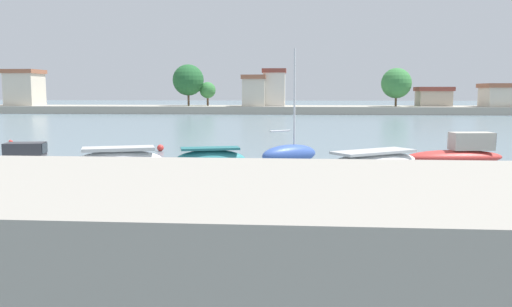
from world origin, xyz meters
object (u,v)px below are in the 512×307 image
Objects in this scene: moored_boat_3 at (210,160)px; moored_boat_2 at (119,160)px; mooring_buoy_1 at (160,148)px; mooring_buoy_2 at (505,188)px; moored_boat_4 at (289,154)px; moored_boat_6 at (459,153)px; moored_boat_5 at (374,161)px; moored_boat_1 at (29,162)px; mooring_buoy_3 at (11,142)px.

moored_boat_2 is at bearing 167.12° from moored_boat_3.
moored_boat_2 is 8.68m from mooring_buoy_1.
mooring_buoy_2 is at bearing -32.26° from moored_boat_2.
moored_boat_2 is 1.24× the size of moored_boat_3.
mooring_buoy_2 is (16.59, -12.36, -0.07)m from mooring_buoy_1.
moored_boat_4 is at bearing 140.10° from mooring_buoy_2.
mooring_buoy_2 is at bearing -102.19° from moored_boat_6.
moored_boat_5 reaches higher than mooring_buoy_1.
moored_boat_5 is at bearing -6.40° from moored_boat_3.
moored_boat_4 is 4.49m from moored_boat_5.
moored_boat_4 is 9.93m from mooring_buoy_1.
moored_boat_3 is 0.67× the size of moored_boat_5.
moored_boat_6 is 7.64m from mooring_buoy_2.
moored_boat_1 is at bearing -114.14° from mooring_buoy_1.
mooring_buoy_1 is at bearing 108.95° from moored_boat_4.
moored_boat_1 reaches higher than mooring_buoy_3.
mooring_buoy_2 is (-0.50, -7.61, -0.46)m from moored_boat_6.
mooring_buoy_1 is (-4.65, 8.51, -0.36)m from moored_boat_3.
moored_boat_3 is 9.70m from mooring_buoy_1.
moored_boat_1 is at bearing 150.46° from moored_boat_5.
moored_boat_2 is 10.31× the size of mooring_buoy_1.
moored_boat_3 reaches higher than moored_boat_5.
moored_boat_4 is at bearing 176.01° from moored_boat_6.
moored_boat_3 is (4.34, 0.16, 0.01)m from moored_boat_2.
moored_boat_1 is 9.76m from mooring_buoy_1.
mooring_buoy_3 is (-24.42, 11.06, -0.33)m from moored_boat_5.
moored_boat_6 is at bearing -6.19° from moored_boat_5.
moored_boat_3 is 7.81m from moored_boat_5.
moored_boat_3 is 12.72× the size of mooring_buoy_2.
moored_boat_4 is (3.66, 3.08, -0.02)m from moored_boat_3.
moored_boat_2 is 0.83× the size of moored_boat_5.
moored_boat_4 is 10.81m from mooring_buoy_2.
mooring_buoy_2 is at bearing -84.88° from moored_boat_5.
moored_boat_4 reaches higher than moored_boat_6.
mooring_buoy_2 is (4.23, -5.02, -0.33)m from moored_boat_5.
moored_boat_2 is 17.50m from mooring_buoy_3.
moored_boat_4 is at bearing -24.21° from mooring_buoy_3.
mooring_buoy_3 is at bearing 162.85° from mooring_buoy_1.
mooring_buoy_1 is at bearing 72.56° from moored_boat_2.
mooring_buoy_2 is (8.29, -6.93, -0.42)m from moored_boat_4.
mooring_buoy_1 is (3.99, 8.91, -0.24)m from moored_boat_1.
moored_boat_3 is (8.64, 0.40, 0.12)m from moored_boat_1.
mooring_buoy_3 is (-29.14, 8.47, -0.45)m from moored_boat_6.
moored_boat_6 is 30.35m from mooring_buoy_3.
moored_boat_5 is 17.93× the size of mooring_buoy_3.
moored_boat_2 is 0.83× the size of moored_boat_6.
moored_boat_2 is 17.24m from moored_boat_6.
moored_boat_4 reaches higher than moored_boat_5.
mooring_buoy_2 is at bearing -36.69° from mooring_buoy_1.
mooring_buoy_3 is at bearing 150.69° from mooring_buoy_2.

